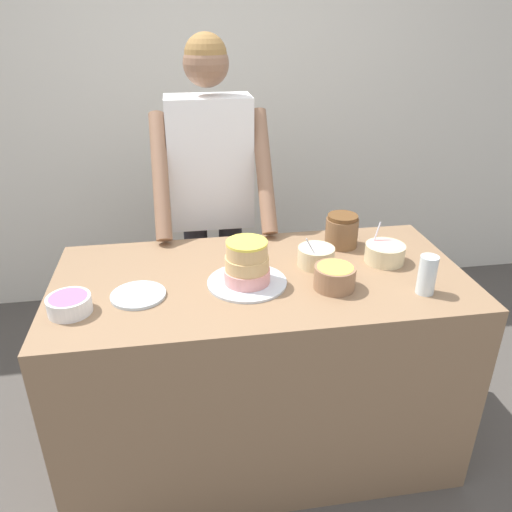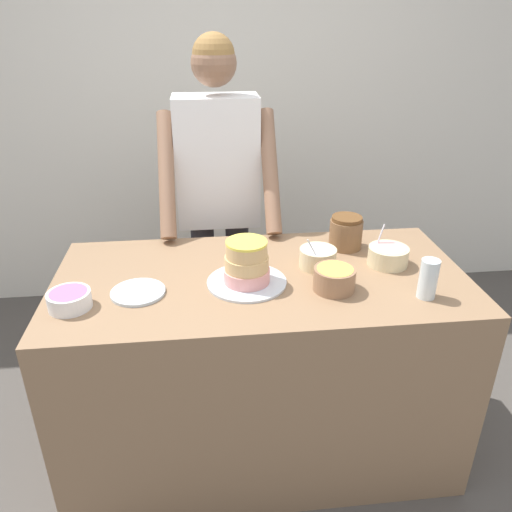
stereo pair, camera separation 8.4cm
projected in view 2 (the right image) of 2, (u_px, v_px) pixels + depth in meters
The scene contains 11 objects.
wall_back at pixel (233, 107), 3.21m from camera, with size 10.00×0.05×2.60m.
counter at pixel (261, 364), 2.21m from camera, with size 1.66×0.81×0.90m.
person_baker at pixel (218, 182), 2.54m from camera, with size 0.56×0.49×1.77m.
cake at pixel (247, 266), 1.92m from camera, with size 0.31×0.31×0.18m.
frosting_bowl_yellow at pixel (334, 278), 1.89m from camera, with size 0.16×0.16×0.09m.
frosting_bowl_pink at pixel (388, 255), 2.08m from camera, with size 0.17×0.17×0.16m.
frosting_bowl_white at pixel (318, 257), 2.06m from camera, with size 0.15×0.15×0.14m.
frosting_bowl_purple at pixel (69, 299), 1.78m from camera, with size 0.15×0.15×0.06m.
drinking_glass at pixel (428, 279), 1.83m from camera, with size 0.07×0.07×0.15m.
ceramic_plate at pixel (138, 292), 1.88m from camera, with size 0.20×0.20×0.01m.
stoneware_jar at pixel (346, 232), 2.22m from camera, with size 0.15×0.15×0.15m.
Camera 2 is at (-0.22, -1.35, 1.85)m, focal length 35.00 mm.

